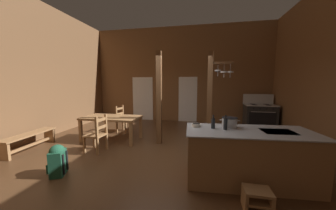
% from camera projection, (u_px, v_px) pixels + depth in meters
% --- Properties ---
extents(ground_plane, '(8.68, 8.91, 0.10)m').
position_uv_depth(ground_plane, '(158.00, 158.00, 4.16)').
color(ground_plane, '#4C301C').
extents(wall_back, '(8.68, 0.14, 4.29)m').
position_uv_depth(wall_back, '(180.00, 75.00, 7.92)').
color(wall_back, brown).
rests_on(wall_back, ground_plane).
extents(wall_left, '(0.14, 8.91, 4.29)m').
position_uv_depth(wall_left, '(13.00, 69.00, 4.66)').
color(wall_left, brown).
rests_on(wall_left, ground_plane).
extents(glazed_door_back_left, '(1.00, 0.01, 2.05)m').
position_uv_depth(glazed_door_back_left, '(143.00, 99.00, 8.32)').
color(glazed_door_back_left, white).
rests_on(glazed_door_back_left, ground_plane).
extents(glazed_panel_back_right, '(0.84, 0.01, 2.05)m').
position_uv_depth(glazed_panel_back_right, '(188.00, 99.00, 7.91)').
color(glazed_panel_back_right, white).
rests_on(glazed_panel_back_right, ground_plane).
extents(kitchen_island, '(2.22, 1.10, 0.92)m').
position_uv_depth(kitchen_island, '(248.00, 156.00, 3.06)').
color(kitchen_island, '#9E7044').
rests_on(kitchen_island, ground_plane).
extents(stove_range, '(1.17, 0.85, 1.32)m').
position_uv_depth(stove_range, '(259.00, 116.00, 6.78)').
color(stove_range, '#282828').
rests_on(stove_range, ground_plane).
extents(support_post_with_pot_rack, '(0.70, 0.24, 2.64)m').
position_uv_depth(support_post_with_pot_rack, '(211.00, 95.00, 4.90)').
color(support_post_with_pot_rack, brown).
rests_on(support_post_with_pot_rack, ground_plane).
extents(support_post_center, '(0.14, 0.14, 2.64)m').
position_uv_depth(support_post_center, '(159.00, 99.00, 4.89)').
color(support_post_center, brown).
rests_on(support_post_center, ground_plane).
extents(step_stool, '(0.37, 0.29, 0.30)m').
position_uv_depth(step_stool, '(257.00, 198.00, 2.36)').
color(step_stool, '#9E7044').
rests_on(step_stool, ground_plane).
extents(dining_table, '(1.71, 0.91, 0.74)m').
position_uv_depth(dining_table, '(112.00, 119.00, 5.26)').
color(dining_table, '#9E7044').
rests_on(dining_table, ground_plane).
extents(ladderback_chair_near_window, '(0.46, 0.46, 0.95)m').
position_uv_depth(ladderback_chair_near_window, '(97.00, 134.00, 4.38)').
color(ladderback_chair_near_window, '#9E7044').
rests_on(ladderback_chair_near_window, ground_plane).
extents(ladderback_chair_by_post, '(0.51, 0.51, 0.95)m').
position_uv_depth(ladderback_chair_by_post, '(123.00, 119.00, 6.27)').
color(ladderback_chair_by_post, '#9E7044').
rests_on(ladderback_chair_by_post, ground_plane).
extents(bench_along_left_wall, '(0.44, 1.42, 0.44)m').
position_uv_depth(bench_along_left_wall, '(29.00, 139.00, 4.51)').
color(bench_along_left_wall, '#9E7044').
rests_on(bench_along_left_wall, ground_plane).
extents(backpack, '(0.37, 0.38, 0.60)m').
position_uv_depth(backpack, '(58.00, 159.00, 3.26)').
color(backpack, '#1E5138').
rests_on(backpack, ground_plane).
extents(stockpot_on_counter, '(0.35, 0.29, 0.19)m').
position_uv_depth(stockpot_on_counter, '(230.00, 122.00, 3.21)').
color(stockpot_on_counter, '#B7BABF').
rests_on(stockpot_on_counter, kitchen_island).
extents(mixing_bowl_on_counter, '(0.17, 0.17, 0.06)m').
position_uv_depth(mixing_bowl_on_counter, '(196.00, 125.00, 3.27)').
color(mixing_bowl_on_counter, silver).
rests_on(mixing_bowl_on_counter, kitchen_island).
extents(bottle_tall_on_counter, '(0.07, 0.07, 0.25)m').
position_uv_depth(bottle_tall_on_counter, '(213.00, 123.00, 3.13)').
color(bottle_tall_on_counter, '#1E2328').
rests_on(bottle_tall_on_counter, kitchen_island).
extents(bottle_short_on_counter, '(0.07, 0.07, 0.26)m').
position_uv_depth(bottle_short_on_counter, '(225.00, 124.00, 3.04)').
color(bottle_short_on_counter, '#1E2328').
rests_on(bottle_short_on_counter, kitchen_island).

